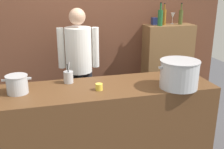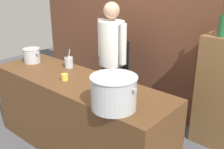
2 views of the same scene
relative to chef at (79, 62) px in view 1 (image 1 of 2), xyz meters
The scene contains 13 objects.
brick_back_panel 0.83m from the chef, 73.21° to the left, with size 4.40×0.10×3.00m, color brown.
prep_counter 0.97m from the chef, 77.16° to the right, with size 2.30×0.70×0.90m, color brown.
bar_cabinet 1.54m from the chef, 15.01° to the left, with size 0.76×0.32×1.35m, color brown.
chef is the anchor object (origin of this frame).
stockpot_large 1.36m from the chef, 48.37° to the right, with size 0.47×0.41×0.29m.
stockpot_small 1.04m from the chef, 133.46° to the right, with size 0.28×0.22×0.18m.
utensil_crock 0.61m from the chef, 108.81° to the right, with size 0.10×0.10×0.24m.
butter_jar 0.89m from the chef, 84.77° to the right, with size 0.08×0.08×0.07m, color yellow.
wine_bottle_green 1.41m from the chef, 14.60° to the left, with size 0.07×0.07×0.34m.
wine_bottle_amber 1.52m from the chef, 16.83° to the left, with size 0.06×0.06×0.32m.
wine_bottle_olive 1.77m from the chef, 13.74° to the left, with size 0.06×0.06×0.32m.
wine_glass_short 1.69m from the chef, 16.86° to the left, with size 0.07×0.07×0.17m.
spice_tin_navy 1.40m from the chef, 20.44° to the left, with size 0.08×0.08×0.11m, color navy.
Camera 1 is at (-0.63, -2.61, 1.91)m, focal length 43.23 mm.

